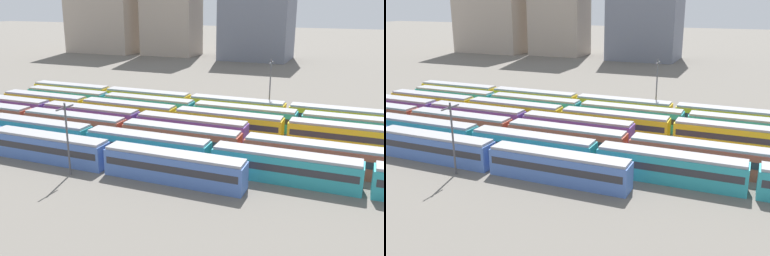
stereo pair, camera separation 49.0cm
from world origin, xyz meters
The scene contains 11 objects.
ground_plane centered at (0.00, 15.60, 0.00)m, with size 600.00×600.00×0.00m, color #666059.
train_track_0 centered at (19.45, 0.00, 1.90)m, with size 55.80×3.06×3.75m.
train_track_1 centered at (31.96, 5.20, 1.90)m, with size 93.60×3.06×3.75m.
train_track_2 centered at (25.22, 10.40, 1.90)m, with size 74.70×3.06×3.75m.
train_track_3 centered at (15.30, 15.60, 1.90)m, with size 55.80×3.06×3.75m.
train_track_4 centered at (29.21, 20.80, 1.90)m, with size 74.70×3.06×3.75m.
train_track_5 centered at (39.97, 26.00, 1.90)m, with size 93.60×3.06×3.75m.
train_track_6 centered at (27.56, 31.20, 1.90)m, with size 74.70×3.06×3.75m.
catenary_pole_0 centered at (25.28, -3.11, 5.24)m, with size 0.24×3.20×9.41m.
catenary_pole_1 centered at (42.50, 34.03, 6.05)m, with size 0.24×3.20×10.99m.
distant_building_2 centered at (19.72, 114.47, 19.24)m, with size 24.95×19.82×38.47m, color slate.
Camera 2 is at (59.18, -43.42, 21.35)m, focal length 39.74 mm.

